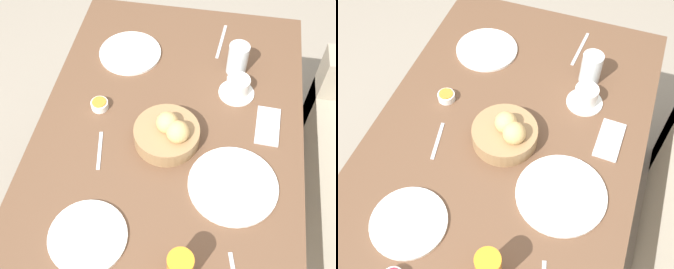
% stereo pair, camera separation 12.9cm
% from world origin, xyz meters
% --- Properties ---
extents(ground_plane, '(10.00, 10.00, 0.00)m').
position_xyz_m(ground_plane, '(0.00, 0.00, 0.00)').
color(ground_plane, gray).
extents(dining_table, '(1.26, 0.85, 0.77)m').
position_xyz_m(dining_table, '(0.00, 0.00, 0.66)').
color(dining_table, brown).
rests_on(dining_table, ground_plane).
extents(bread_basket, '(0.20, 0.20, 0.11)m').
position_xyz_m(bread_basket, '(0.03, 0.01, 0.80)').
color(bread_basket, '#99754C').
rests_on(bread_basket, dining_table).
extents(plate_near_left, '(0.23, 0.23, 0.01)m').
position_xyz_m(plate_near_left, '(-0.33, -0.20, 0.77)').
color(plate_near_left, white).
rests_on(plate_near_left, dining_table).
extents(plate_near_right, '(0.21, 0.21, 0.01)m').
position_xyz_m(plate_near_right, '(0.38, -0.15, 0.77)').
color(plate_near_right, white).
rests_on(plate_near_right, dining_table).
extents(plate_far_center, '(0.26, 0.26, 0.01)m').
position_xyz_m(plate_far_center, '(0.16, 0.22, 0.77)').
color(plate_far_center, white).
rests_on(plate_far_center, dining_table).
extents(juice_glass, '(0.07, 0.07, 0.12)m').
position_xyz_m(juice_glass, '(0.44, 0.10, 0.82)').
color(juice_glass, orange).
rests_on(juice_glass, dining_table).
extents(water_tumbler, '(0.07, 0.07, 0.11)m').
position_xyz_m(water_tumbler, '(-0.31, 0.19, 0.82)').
color(water_tumbler, silver).
rests_on(water_tumbler, dining_table).
extents(coffee_cup, '(0.12, 0.12, 0.07)m').
position_xyz_m(coffee_cup, '(-0.20, 0.20, 0.80)').
color(coffee_cup, white).
rests_on(coffee_cup, dining_table).
extents(jam_bowl_honey, '(0.06, 0.06, 0.03)m').
position_xyz_m(jam_bowl_honey, '(-0.07, -0.24, 0.78)').
color(jam_bowl_honey, white).
rests_on(jam_bowl_honey, dining_table).
extents(fork_silver, '(0.19, 0.03, 0.00)m').
position_xyz_m(fork_silver, '(-0.45, 0.13, 0.77)').
color(fork_silver, '#B7B7BC').
rests_on(fork_silver, dining_table).
extents(spoon_coffee, '(0.14, 0.04, 0.00)m').
position_xyz_m(spoon_coffee, '(0.10, -0.20, 0.77)').
color(spoon_coffee, '#B7B7BC').
rests_on(spoon_coffee, dining_table).
extents(cell_phone, '(0.15, 0.08, 0.01)m').
position_xyz_m(cell_phone, '(-0.08, 0.31, 0.77)').
color(cell_phone, silver).
rests_on(cell_phone, dining_table).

